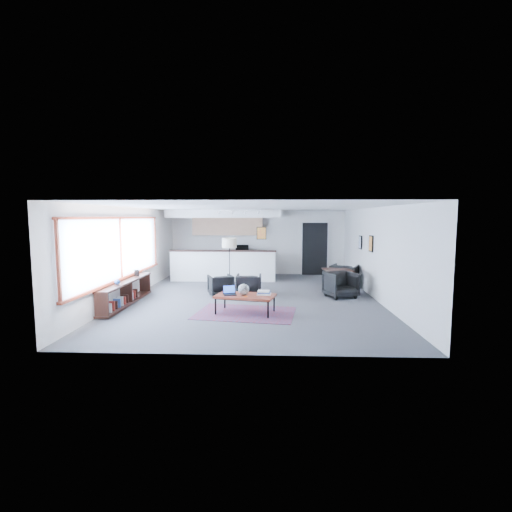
{
  "coord_description": "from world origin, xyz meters",
  "views": [
    {
      "loc": [
        0.54,
        -10.54,
        2.32
      ],
      "look_at": [
        0.1,
        0.4,
        1.17
      ],
      "focal_mm": 26.0,
      "sensor_mm": 36.0,
      "label": 1
    }
  ],
  "objects_px": {
    "ceramic_pot": "(244,289)",
    "coffee_table": "(245,296)",
    "floor_lamp": "(229,245)",
    "armchair_left": "(221,284)",
    "laptop": "(229,292)",
    "dining_table": "(338,271)",
    "dining_chair_far": "(344,277)",
    "dining_chair_near": "(341,285)",
    "armchair_right": "(249,284)",
    "microwave": "(242,248)",
    "book_stack": "(264,293)"
  },
  "relations": [
    {
      "from": "armchair_left",
      "to": "dining_chair_near",
      "type": "height_order",
      "value": "dining_chair_near"
    },
    {
      "from": "armchair_left",
      "to": "armchair_right",
      "type": "xyz_separation_m",
      "value": [
        0.84,
        -0.11,
        0.02
      ]
    },
    {
      "from": "book_stack",
      "to": "floor_lamp",
      "type": "relative_size",
      "value": 0.21
    },
    {
      "from": "laptop",
      "to": "dining_table",
      "type": "bearing_deg",
      "value": 26.37
    },
    {
      "from": "ceramic_pot",
      "to": "floor_lamp",
      "type": "xyz_separation_m",
      "value": [
        -0.69,
        3.16,
        0.84
      ]
    },
    {
      "from": "ceramic_pot",
      "to": "coffee_table",
      "type": "bearing_deg",
      "value": 16.21
    },
    {
      "from": "book_stack",
      "to": "floor_lamp",
      "type": "height_order",
      "value": "floor_lamp"
    },
    {
      "from": "dining_table",
      "to": "floor_lamp",
      "type": "bearing_deg",
      "value": 174.41
    },
    {
      "from": "armchair_right",
      "to": "microwave",
      "type": "bearing_deg",
      "value": -82.49
    },
    {
      "from": "ceramic_pot",
      "to": "dining_chair_far",
      "type": "height_order",
      "value": "ceramic_pot"
    },
    {
      "from": "book_stack",
      "to": "floor_lamp",
      "type": "xyz_separation_m",
      "value": [
        -1.18,
        3.11,
        0.93
      ]
    },
    {
      "from": "coffee_table",
      "to": "armchair_right",
      "type": "relative_size",
      "value": 2.09
    },
    {
      "from": "armchair_left",
      "to": "floor_lamp",
      "type": "distance_m",
      "value": 1.59
    },
    {
      "from": "armchair_right",
      "to": "floor_lamp",
      "type": "bearing_deg",
      "value": -60.55
    },
    {
      "from": "floor_lamp",
      "to": "dining_chair_far",
      "type": "relative_size",
      "value": 2.29
    },
    {
      "from": "coffee_table",
      "to": "laptop",
      "type": "height_order",
      "value": "laptop"
    },
    {
      "from": "dining_table",
      "to": "dining_chair_far",
      "type": "xyz_separation_m",
      "value": [
        0.35,
        0.66,
        -0.28
      ]
    },
    {
      "from": "coffee_table",
      "to": "dining_table",
      "type": "bearing_deg",
      "value": 59.06
    },
    {
      "from": "laptop",
      "to": "microwave",
      "type": "relative_size",
      "value": 0.7
    },
    {
      "from": "ceramic_pot",
      "to": "armchair_right",
      "type": "xyz_separation_m",
      "value": [
        0.01,
        1.9,
        -0.23
      ]
    },
    {
      "from": "armchair_left",
      "to": "laptop",
      "type": "bearing_deg",
      "value": 81.81
    },
    {
      "from": "armchair_left",
      "to": "dining_chair_near",
      "type": "distance_m",
      "value": 3.52
    },
    {
      "from": "dining_chair_near",
      "to": "armchair_right",
      "type": "bearing_deg",
      "value": 160.52
    },
    {
      "from": "dining_table",
      "to": "laptop",
      "type": "bearing_deg",
      "value": -138.04
    },
    {
      "from": "coffee_table",
      "to": "floor_lamp",
      "type": "relative_size",
      "value": 0.93
    },
    {
      "from": "laptop",
      "to": "floor_lamp",
      "type": "height_order",
      "value": "floor_lamp"
    },
    {
      "from": "armchair_left",
      "to": "armchair_right",
      "type": "height_order",
      "value": "armchair_right"
    },
    {
      "from": "dining_chair_near",
      "to": "dining_chair_far",
      "type": "distance_m",
      "value": 1.61
    },
    {
      "from": "ceramic_pot",
      "to": "armchair_right",
      "type": "bearing_deg",
      "value": 89.77
    },
    {
      "from": "coffee_table",
      "to": "book_stack",
      "type": "distance_m",
      "value": 0.46
    },
    {
      "from": "laptop",
      "to": "armchair_right",
      "type": "bearing_deg",
      "value": 63.55
    },
    {
      "from": "armchair_left",
      "to": "ceramic_pot",
      "type": "bearing_deg",
      "value": 90.51
    },
    {
      "from": "coffee_table",
      "to": "armchair_right",
      "type": "height_order",
      "value": "armchair_right"
    },
    {
      "from": "dining_table",
      "to": "microwave",
      "type": "height_order",
      "value": "microwave"
    },
    {
      "from": "laptop",
      "to": "dining_table",
      "type": "relative_size",
      "value": 0.39
    },
    {
      "from": "coffee_table",
      "to": "book_stack",
      "type": "bearing_deg",
      "value": 17.78
    },
    {
      "from": "laptop",
      "to": "dining_table",
      "type": "distance_m",
      "value": 4.16
    },
    {
      "from": "coffee_table",
      "to": "floor_lamp",
      "type": "xyz_separation_m",
      "value": [
        -0.73,
        3.14,
        1.01
      ]
    },
    {
      "from": "laptop",
      "to": "dining_chair_near",
      "type": "relative_size",
      "value": 0.51
    },
    {
      "from": "laptop",
      "to": "floor_lamp",
      "type": "xyz_separation_m",
      "value": [
        -0.35,
        3.11,
        0.91
      ]
    },
    {
      "from": "ceramic_pot",
      "to": "armchair_left",
      "type": "relative_size",
      "value": 0.39
    },
    {
      "from": "armchair_right",
      "to": "armchair_left",
      "type": "bearing_deg",
      "value": -7.21
    },
    {
      "from": "floor_lamp",
      "to": "dining_chair_near",
      "type": "height_order",
      "value": "floor_lamp"
    },
    {
      "from": "coffee_table",
      "to": "laptop",
      "type": "distance_m",
      "value": 0.4
    },
    {
      "from": "book_stack",
      "to": "armchair_right",
      "type": "relative_size",
      "value": 0.48
    },
    {
      "from": "armchair_left",
      "to": "floor_lamp",
      "type": "xyz_separation_m",
      "value": [
        0.14,
        1.15,
        1.09
      ]
    },
    {
      "from": "laptop",
      "to": "ceramic_pot",
      "type": "distance_m",
      "value": 0.36
    },
    {
      "from": "coffee_table",
      "to": "book_stack",
      "type": "height_order",
      "value": "book_stack"
    },
    {
      "from": "ceramic_pot",
      "to": "armchair_right",
      "type": "height_order",
      "value": "armchair_right"
    },
    {
      "from": "book_stack",
      "to": "armchair_left",
      "type": "distance_m",
      "value": 2.37
    }
  ]
}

